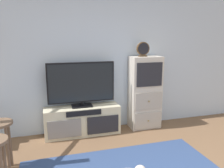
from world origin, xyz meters
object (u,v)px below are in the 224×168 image
media_console (83,121)px  television (81,83)px  side_cabinet (145,93)px  bar_stool_far (0,135)px  desk_clock (143,49)px

media_console → television: television is taller
side_cabinet → bar_stool_far: (-2.40, -0.83, -0.18)m
television → side_cabinet: 1.24m
television → desk_clock: 1.27m
side_cabinet → bar_stool_far: 2.55m
media_console → side_cabinet: size_ratio=0.97×
television → side_cabinet: side_cabinet is taller
media_console → side_cabinet: (1.21, 0.01, 0.43)m
desk_clock → media_console: bearing=179.8°
television → bar_stool_far: bearing=-144.7°
desk_clock → bar_stool_far: 2.67m
bar_stool_far → television: bearing=35.3°
media_console → television: 0.68m
side_cabinet → bar_stool_far: bearing=-160.9°
bar_stool_far → media_console: bearing=34.6°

